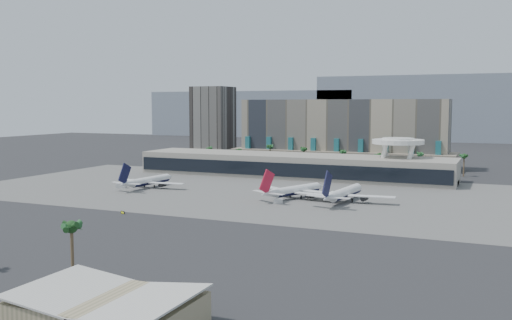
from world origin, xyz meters
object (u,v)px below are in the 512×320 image
at_px(airliner_centre, 294,190).
at_px(service_vehicle_b, 278,201).
at_px(taxiway_sign, 123,212).
at_px(airliner_left, 148,181).
at_px(airliner_right, 344,193).
at_px(service_vehicle_a, 121,186).

height_order(airliner_centre, service_vehicle_b, airliner_centre).
bearing_deg(taxiway_sign, airliner_left, 134.65).
height_order(airliner_right, taxiway_sign, airliner_right).
bearing_deg(service_vehicle_a, airliner_left, 3.93).
bearing_deg(service_vehicle_a, taxiway_sign, -76.42).
bearing_deg(airliner_centre, taxiway_sign, -106.88).
relative_size(airliner_right, service_vehicle_b, 11.68).
height_order(service_vehicle_a, taxiway_sign, service_vehicle_a).
bearing_deg(airliner_left, service_vehicle_a, -147.08).
distance_m(service_vehicle_a, service_vehicle_b, 82.83).
distance_m(airliner_left, service_vehicle_a, 12.81).
distance_m(airliner_centre, service_vehicle_b, 14.68).
relative_size(airliner_left, airliner_centre, 1.03).
bearing_deg(airliner_left, service_vehicle_b, -7.09).
bearing_deg(service_vehicle_b, taxiway_sign, -158.77).
bearing_deg(service_vehicle_a, airliner_right, -21.43).
relative_size(airliner_right, service_vehicle_a, 9.08).
xyz_separation_m(airliner_left, service_vehicle_b, (71.07, -15.64, -2.41)).
bearing_deg(taxiway_sign, service_vehicle_a, 145.91).
bearing_deg(service_vehicle_b, service_vehicle_a, 150.45).
distance_m(airliner_left, service_vehicle_b, 72.81).
bearing_deg(service_vehicle_b, airliner_centre, 60.45).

